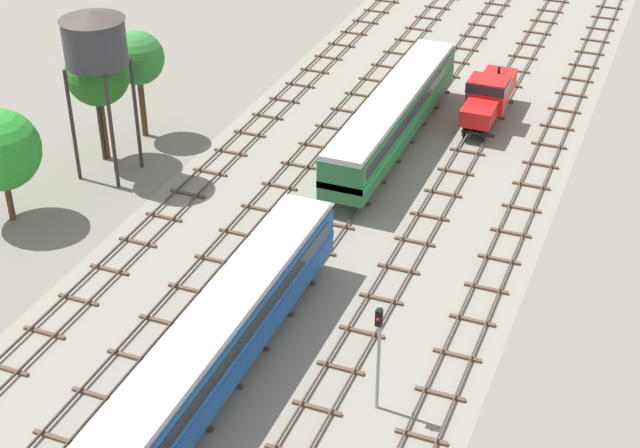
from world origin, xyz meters
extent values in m
plane|color=slate|center=(0.00, 56.00, 0.00)|extent=(480.00, 480.00, 0.00)
cube|color=gray|center=(0.00, 56.00, 0.00)|extent=(23.69, 176.00, 0.01)
cube|color=#47382D|center=(-10.56, 57.00, 0.22)|extent=(0.07, 126.00, 0.15)
cube|color=#47382D|center=(-9.13, 57.00, 0.22)|extent=(0.07, 126.00, 0.15)
cube|color=brown|center=(-9.84, 37.50, 0.07)|extent=(2.40, 0.22, 0.14)
cube|color=brown|center=(-9.84, 40.50, 0.07)|extent=(2.40, 0.22, 0.14)
cube|color=brown|center=(-9.84, 43.50, 0.07)|extent=(2.40, 0.22, 0.14)
cube|color=brown|center=(-9.84, 46.50, 0.07)|extent=(2.40, 0.22, 0.14)
cube|color=brown|center=(-9.84, 49.50, 0.07)|extent=(2.40, 0.22, 0.14)
cube|color=brown|center=(-9.84, 52.50, 0.07)|extent=(2.40, 0.22, 0.14)
cube|color=brown|center=(-9.84, 55.50, 0.07)|extent=(2.40, 0.22, 0.14)
cube|color=brown|center=(-9.84, 58.50, 0.07)|extent=(2.40, 0.22, 0.14)
cube|color=brown|center=(-9.84, 61.50, 0.07)|extent=(2.40, 0.22, 0.14)
cube|color=brown|center=(-9.84, 64.50, 0.07)|extent=(2.40, 0.22, 0.14)
cube|color=brown|center=(-9.84, 67.50, 0.07)|extent=(2.40, 0.22, 0.14)
cube|color=brown|center=(-9.84, 70.50, 0.07)|extent=(2.40, 0.22, 0.14)
cube|color=brown|center=(-9.84, 73.50, 0.07)|extent=(2.40, 0.22, 0.14)
cube|color=brown|center=(-9.84, 76.50, 0.07)|extent=(2.40, 0.22, 0.14)
cube|color=brown|center=(-9.84, 79.50, 0.07)|extent=(2.40, 0.22, 0.14)
cube|color=brown|center=(-9.84, 82.50, 0.07)|extent=(2.40, 0.22, 0.14)
cube|color=brown|center=(-9.84, 85.50, 0.07)|extent=(2.40, 0.22, 0.14)
cube|color=brown|center=(-9.84, 88.50, 0.07)|extent=(2.40, 0.22, 0.14)
cube|color=brown|center=(-9.84, 91.50, 0.07)|extent=(2.40, 0.22, 0.14)
cube|color=brown|center=(-9.84, 94.50, 0.07)|extent=(2.40, 0.22, 0.14)
cube|color=#47382D|center=(-5.64, 57.00, 0.22)|extent=(0.07, 126.00, 0.15)
cube|color=#47382D|center=(-4.20, 57.00, 0.22)|extent=(0.07, 126.00, 0.15)
cube|color=brown|center=(-4.92, 34.50, 0.07)|extent=(2.40, 0.22, 0.14)
cube|color=brown|center=(-4.92, 37.50, 0.07)|extent=(2.40, 0.22, 0.14)
cube|color=brown|center=(-4.92, 40.50, 0.07)|extent=(2.40, 0.22, 0.14)
cube|color=brown|center=(-4.92, 43.50, 0.07)|extent=(2.40, 0.22, 0.14)
cube|color=brown|center=(-4.92, 46.50, 0.07)|extent=(2.40, 0.22, 0.14)
cube|color=brown|center=(-4.92, 49.50, 0.07)|extent=(2.40, 0.22, 0.14)
cube|color=brown|center=(-4.92, 52.50, 0.07)|extent=(2.40, 0.22, 0.14)
cube|color=brown|center=(-4.92, 55.50, 0.07)|extent=(2.40, 0.22, 0.14)
cube|color=brown|center=(-4.92, 58.50, 0.07)|extent=(2.40, 0.22, 0.14)
cube|color=brown|center=(-4.92, 61.50, 0.07)|extent=(2.40, 0.22, 0.14)
cube|color=brown|center=(-4.92, 64.50, 0.07)|extent=(2.40, 0.22, 0.14)
cube|color=brown|center=(-4.92, 67.50, 0.07)|extent=(2.40, 0.22, 0.14)
cube|color=brown|center=(-4.92, 70.50, 0.07)|extent=(2.40, 0.22, 0.14)
cube|color=brown|center=(-4.92, 73.50, 0.07)|extent=(2.40, 0.22, 0.14)
cube|color=brown|center=(-4.92, 76.50, 0.07)|extent=(2.40, 0.22, 0.14)
cube|color=brown|center=(-4.92, 79.50, 0.07)|extent=(2.40, 0.22, 0.14)
cube|color=brown|center=(-4.92, 82.50, 0.07)|extent=(2.40, 0.22, 0.14)
cube|color=brown|center=(-4.92, 85.50, 0.07)|extent=(2.40, 0.22, 0.14)
cube|color=brown|center=(-4.92, 88.50, 0.07)|extent=(2.40, 0.22, 0.14)
cube|color=brown|center=(-4.92, 91.50, 0.07)|extent=(2.40, 0.22, 0.14)
cube|color=brown|center=(-4.92, 94.50, 0.07)|extent=(2.40, 0.22, 0.14)
cube|color=#47382D|center=(-0.72, 57.00, 0.22)|extent=(0.07, 126.00, 0.15)
cube|color=#47382D|center=(0.72, 57.00, 0.22)|extent=(0.07, 126.00, 0.15)
cube|color=brown|center=(0.00, 37.50, 0.07)|extent=(2.40, 0.22, 0.14)
cube|color=brown|center=(0.00, 40.50, 0.07)|extent=(2.40, 0.22, 0.14)
cube|color=brown|center=(0.00, 43.50, 0.07)|extent=(2.40, 0.22, 0.14)
cube|color=brown|center=(0.00, 46.50, 0.07)|extent=(2.40, 0.22, 0.14)
cube|color=brown|center=(0.00, 49.50, 0.07)|extent=(2.40, 0.22, 0.14)
cube|color=brown|center=(0.00, 52.50, 0.07)|extent=(2.40, 0.22, 0.14)
cube|color=brown|center=(0.00, 55.50, 0.07)|extent=(2.40, 0.22, 0.14)
cube|color=brown|center=(0.00, 58.50, 0.07)|extent=(2.40, 0.22, 0.14)
cube|color=brown|center=(0.00, 61.50, 0.07)|extent=(2.40, 0.22, 0.14)
cube|color=brown|center=(0.00, 64.50, 0.07)|extent=(2.40, 0.22, 0.14)
cube|color=brown|center=(0.00, 67.50, 0.07)|extent=(2.40, 0.22, 0.14)
cube|color=brown|center=(0.00, 70.50, 0.07)|extent=(2.40, 0.22, 0.14)
cube|color=brown|center=(0.00, 73.50, 0.07)|extent=(2.40, 0.22, 0.14)
cube|color=brown|center=(0.00, 76.50, 0.07)|extent=(2.40, 0.22, 0.14)
cube|color=brown|center=(0.00, 79.50, 0.07)|extent=(2.40, 0.22, 0.14)
cube|color=brown|center=(0.00, 82.50, 0.07)|extent=(2.40, 0.22, 0.14)
cube|color=brown|center=(0.00, 85.50, 0.07)|extent=(2.40, 0.22, 0.14)
cube|color=brown|center=(0.00, 88.50, 0.07)|extent=(2.40, 0.22, 0.14)
cube|color=brown|center=(0.00, 91.50, 0.07)|extent=(2.40, 0.22, 0.14)
cube|color=brown|center=(0.00, 94.50, 0.07)|extent=(2.40, 0.22, 0.14)
cube|color=brown|center=(0.00, 97.50, 0.07)|extent=(2.40, 0.22, 0.14)
cube|color=#47382D|center=(4.20, 57.00, 0.22)|extent=(0.07, 126.00, 0.15)
cube|color=#47382D|center=(5.64, 57.00, 0.22)|extent=(0.07, 126.00, 0.15)
cube|color=brown|center=(4.92, 40.50, 0.07)|extent=(2.40, 0.22, 0.14)
cube|color=brown|center=(4.92, 43.50, 0.07)|extent=(2.40, 0.22, 0.14)
cube|color=brown|center=(4.92, 46.50, 0.07)|extent=(2.40, 0.22, 0.14)
cube|color=brown|center=(4.92, 49.50, 0.07)|extent=(2.40, 0.22, 0.14)
cube|color=brown|center=(4.92, 52.50, 0.07)|extent=(2.40, 0.22, 0.14)
cube|color=brown|center=(4.92, 55.50, 0.07)|extent=(2.40, 0.22, 0.14)
cube|color=brown|center=(4.92, 58.50, 0.07)|extent=(2.40, 0.22, 0.14)
cube|color=brown|center=(4.92, 61.50, 0.07)|extent=(2.40, 0.22, 0.14)
cube|color=brown|center=(4.92, 64.50, 0.07)|extent=(2.40, 0.22, 0.14)
cube|color=brown|center=(4.92, 67.50, 0.07)|extent=(2.40, 0.22, 0.14)
cube|color=brown|center=(4.92, 70.50, 0.07)|extent=(2.40, 0.22, 0.14)
cube|color=brown|center=(4.92, 73.50, 0.07)|extent=(2.40, 0.22, 0.14)
cube|color=brown|center=(4.92, 76.50, 0.07)|extent=(2.40, 0.22, 0.14)
cube|color=brown|center=(4.92, 79.50, 0.07)|extent=(2.40, 0.22, 0.14)
cube|color=brown|center=(4.92, 82.50, 0.07)|extent=(2.40, 0.22, 0.14)
cube|color=brown|center=(4.92, 85.50, 0.07)|extent=(2.40, 0.22, 0.14)
cube|color=brown|center=(4.92, 88.50, 0.07)|extent=(2.40, 0.22, 0.14)
cube|color=brown|center=(4.92, 91.50, 0.07)|extent=(2.40, 0.22, 0.14)
cube|color=brown|center=(4.92, 94.50, 0.07)|extent=(2.40, 0.22, 0.14)
cube|color=brown|center=(4.92, 97.50, 0.07)|extent=(2.40, 0.22, 0.14)
cube|color=brown|center=(4.92, 100.50, 0.07)|extent=(2.40, 0.22, 0.14)
cube|color=#47382D|center=(9.13, 57.00, 0.22)|extent=(0.07, 126.00, 0.15)
cube|color=#47382D|center=(10.56, 57.00, 0.22)|extent=(0.07, 126.00, 0.15)
cube|color=brown|center=(9.84, 40.50, 0.07)|extent=(2.40, 0.22, 0.14)
cube|color=brown|center=(9.84, 43.50, 0.07)|extent=(2.40, 0.22, 0.14)
cube|color=brown|center=(9.84, 46.50, 0.07)|extent=(2.40, 0.22, 0.14)
cube|color=brown|center=(9.84, 49.50, 0.07)|extent=(2.40, 0.22, 0.14)
cube|color=brown|center=(9.84, 52.50, 0.07)|extent=(2.40, 0.22, 0.14)
cube|color=brown|center=(9.84, 55.50, 0.07)|extent=(2.40, 0.22, 0.14)
cube|color=brown|center=(9.84, 58.50, 0.07)|extent=(2.40, 0.22, 0.14)
cube|color=brown|center=(9.84, 61.50, 0.07)|extent=(2.40, 0.22, 0.14)
cube|color=brown|center=(9.84, 64.50, 0.07)|extent=(2.40, 0.22, 0.14)
cube|color=brown|center=(9.84, 67.50, 0.07)|extent=(2.40, 0.22, 0.14)
cube|color=brown|center=(9.84, 70.50, 0.07)|extent=(2.40, 0.22, 0.14)
cube|color=brown|center=(9.84, 73.50, 0.07)|extent=(2.40, 0.22, 0.14)
cube|color=brown|center=(9.84, 76.50, 0.07)|extent=(2.40, 0.22, 0.14)
cube|color=brown|center=(9.84, 79.50, 0.07)|extent=(2.40, 0.22, 0.14)
cube|color=brown|center=(9.84, 82.50, 0.07)|extent=(2.40, 0.22, 0.14)
cube|color=brown|center=(9.84, 85.50, 0.07)|extent=(2.40, 0.22, 0.14)
cube|color=brown|center=(9.84, 88.50, 0.07)|extent=(2.40, 0.22, 0.14)
cube|color=brown|center=(9.84, 91.50, 0.07)|extent=(2.40, 0.22, 0.14)
cube|color=brown|center=(9.84, 94.50, 0.07)|extent=(2.40, 0.22, 0.14)
cube|color=brown|center=(9.84, 97.50, 0.07)|extent=(2.40, 0.22, 0.14)
cube|color=brown|center=(9.84, 100.50, 0.07)|extent=(2.40, 0.22, 0.14)
cube|color=#194C8C|center=(0.00, 40.45, 2.43)|extent=(2.90, 22.00, 2.60)
cube|color=#193F99|center=(0.00, 40.45, 2.17)|extent=(2.96, 22.00, 0.40)
cube|color=black|center=(0.00, 40.45, 3.08)|extent=(2.96, 20.24, 0.70)
cube|color=#B7B7BC|center=(0.00, 40.45, 3.91)|extent=(2.67, 22.00, 0.36)
cylinder|color=black|center=(-0.72, 47.91, 0.71)|extent=(0.13, 0.84, 0.84)
cylinder|color=black|center=(0.72, 47.91, 0.71)|extent=(0.13, 0.84, 0.84)
cylinder|color=black|center=(-0.72, 49.71, 0.71)|extent=(0.13, 0.84, 0.84)
cylinder|color=black|center=(0.72, 49.71, 0.71)|extent=(0.13, 0.84, 0.84)
cube|color=black|center=(0.00, 48.81, 0.71)|extent=(1.68, 2.20, 0.24)
cube|color=#286638|center=(0.00, 66.17, 2.43)|extent=(2.90, 20.00, 2.60)
cube|color=#198C3F|center=(0.00, 66.17, 2.17)|extent=(2.96, 20.00, 0.44)
cube|color=black|center=(0.00, 65.17, 3.08)|extent=(2.96, 16.80, 0.70)
cube|color=#B7B7BC|center=(0.00, 66.17, 3.91)|extent=(2.67, 20.00, 0.36)
cube|color=#198C3F|center=(0.00, 76.42, 2.30)|extent=(2.67, 0.50, 2.34)
cylinder|color=black|center=(-0.72, 72.27, 0.71)|extent=(0.13, 0.84, 0.84)
cylinder|color=black|center=(0.72, 72.27, 0.71)|extent=(0.13, 0.84, 0.84)
cylinder|color=black|center=(-0.72, 74.07, 0.71)|extent=(0.13, 0.84, 0.84)
cylinder|color=black|center=(0.72, 74.07, 0.71)|extent=(0.13, 0.84, 0.84)
cube|color=black|center=(0.00, 73.17, 0.71)|extent=(1.68, 2.20, 0.24)
cylinder|color=black|center=(-0.72, 58.27, 0.71)|extent=(0.13, 0.84, 0.84)
cylinder|color=black|center=(0.72, 58.27, 0.71)|extent=(0.13, 0.84, 0.84)
cylinder|color=black|center=(-0.72, 60.07, 0.71)|extent=(0.13, 0.84, 0.84)
cylinder|color=black|center=(0.72, 60.07, 0.71)|extent=(0.13, 0.84, 0.84)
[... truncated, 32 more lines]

